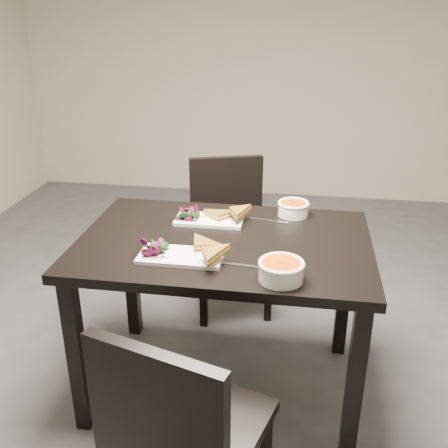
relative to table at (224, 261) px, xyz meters
name	(u,v)px	position (x,y,z in m)	size (l,w,h in m)	color
ground	(289,370)	(0.30, 0.15, -0.65)	(5.00, 5.00, 0.00)	#47474C
table	(224,261)	(0.00, 0.00, 0.00)	(1.20, 0.80, 0.75)	black
chair_near	(180,431)	(-0.01, -0.78, -0.17)	(0.52, 0.52, 0.85)	black
chair_far	(229,225)	(-0.09, 0.76, -0.17)	(0.53, 0.53, 0.85)	black
plate_near	(181,256)	(-0.14, -0.19, 0.11)	(0.32, 0.16, 0.02)	white
sandwich_near	(198,248)	(-0.07, -0.18, 0.14)	(0.16, 0.12, 0.05)	olive
salad_near	(155,248)	(-0.24, -0.19, 0.14)	(0.10, 0.09, 0.04)	black
soup_bowl_near	(281,270)	(0.25, -0.30, 0.14)	(0.16, 0.16, 0.07)	white
cutlery_near	(245,266)	(0.11, -0.22, 0.10)	(0.18, 0.02, 0.00)	silver
plate_far	(209,220)	(-0.09, 0.17, 0.11)	(0.30, 0.15, 0.01)	white
sandwich_far	(223,216)	(-0.03, 0.16, 0.14)	(0.15, 0.11, 0.05)	olive
salad_far	(187,213)	(-0.19, 0.17, 0.13)	(0.09, 0.08, 0.04)	black
soup_bowl_far	(293,208)	(0.27, 0.31, 0.14)	(0.14, 0.14, 0.07)	white
cutlery_far	(269,220)	(0.17, 0.22, 0.10)	(0.18, 0.02, 0.00)	silver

